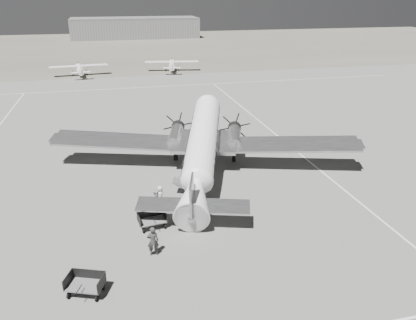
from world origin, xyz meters
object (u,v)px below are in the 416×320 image
at_px(light_plane_right, 172,66).
at_px(ramp_agent, 157,201).
at_px(baggage_cart_far, 85,285).
at_px(ground_crew, 153,241).
at_px(hangar_main, 135,28).
at_px(passenger, 160,195).
at_px(dc3_airliner, 202,147).
at_px(light_plane_left, 79,70).
at_px(baggage_cart_near, 152,220).

bearing_deg(light_plane_right, ramp_agent, -90.66).
xyz_separation_m(baggage_cart_far, ground_crew, (3.74, 2.54, 0.39)).
bearing_deg(hangar_main, passenger, -93.46).
bearing_deg(dc3_airliner, ground_crew, -100.07).
bearing_deg(light_plane_right, light_plane_left, -167.90).
xyz_separation_m(ramp_agent, passenger, (0.36, 1.17, -0.17)).
xyz_separation_m(dc3_airliner, ramp_agent, (-4.45, -5.39, -1.67)).
relative_size(light_plane_right, baggage_cart_far, 5.42).
bearing_deg(passenger, hangar_main, 4.54).
bearing_deg(hangar_main, light_plane_right, -88.26).
relative_size(ramp_agent, passenger, 1.23).
bearing_deg(dc3_airliner, hangar_main, 105.71).
xyz_separation_m(hangar_main, light_plane_left, (-15.29, -67.51, -2.21)).
distance_m(baggage_cart_near, ramp_agent, 1.96).
height_order(hangar_main, passenger, hangar_main).
height_order(baggage_cart_near, ramp_agent, ramp_agent).
bearing_deg(ground_crew, light_plane_right, -98.91).
bearing_deg(passenger, light_plane_right, -1.86).
height_order(light_plane_left, passenger, light_plane_left).
xyz_separation_m(hangar_main, dc3_airliner, (-3.16, -115.84, -0.72)).
distance_m(light_plane_left, ground_crew, 58.97).
distance_m(hangar_main, light_plane_left, 69.25).
bearing_deg(baggage_cart_far, passenger, 81.22).
height_order(light_plane_right, ramp_agent, light_plane_right).
bearing_deg(ground_crew, dc3_airliner, -116.25).
relative_size(hangar_main, light_plane_left, 4.02).
bearing_deg(dc3_airliner, light_plane_right, 101.25).
relative_size(ground_crew, passenger, 1.27).
relative_size(hangar_main, baggage_cart_near, 22.44).
xyz_separation_m(hangar_main, passenger, (-7.25, -120.07, -2.56)).
bearing_deg(baggage_cart_near, light_plane_right, 71.41).
height_order(hangar_main, dc3_airliner, hangar_main).
xyz_separation_m(light_plane_left, baggage_cart_near, (7.11, -55.56, -0.56)).
relative_size(hangar_main, ramp_agent, 23.29).
xyz_separation_m(baggage_cart_far, passenger, (4.94, 8.55, 0.19)).
bearing_deg(hangar_main, light_plane_left, -102.76).
xyz_separation_m(baggage_cart_near, baggage_cart_far, (-4.01, -5.55, 0.02)).
relative_size(hangar_main, light_plane_right, 4.00).
xyz_separation_m(light_plane_left, ramp_agent, (7.68, -53.73, -0.18)).
xyz_separation_m(ground_crew, ramp_agent, (0.84, 4.84, -0.03)).
bearing_deg(light_plane_left, light_plane_right, -4.18).
distance_m(ramp_agent, passenger, 1.24).
height_order(baggage_cart_near, baggage_cart_far, baggage_cart_far).
distance_m(light_plane_left, baggage_cart_near, 56.02).
bearing_deg(ramp_agent, ground_crew, -163.14).
bearing_deg(light_plane_left, hangar_main, 70.31).
xyz_separation_m(ground_crew, passenger, (1.20, 6.01, -0.20)).
xyz_separation_m(hangar_main, baggage_cart_near, (-8.18, -123.07, -2.77)).
bearing_deg(baggage_cart_far, light_plane_left, 114.14).
bearing_deg(ramp_agent, baggage_cart_far, 174.92).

